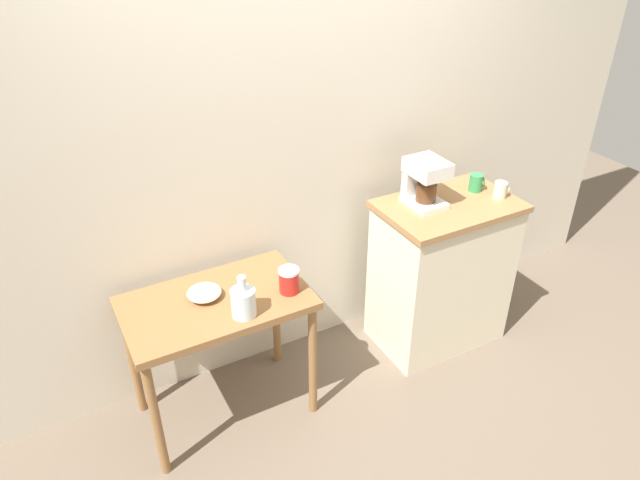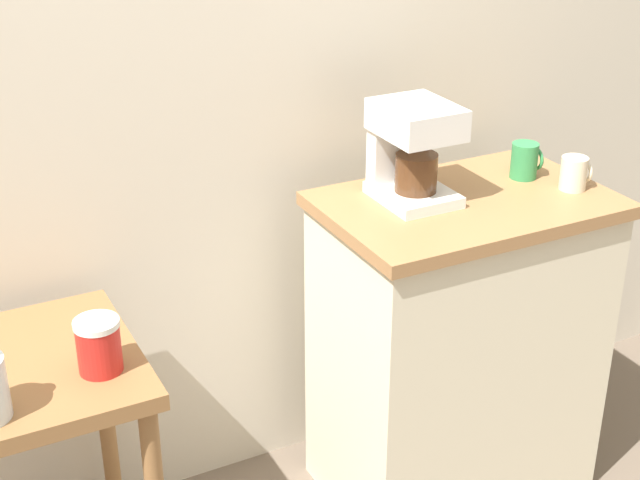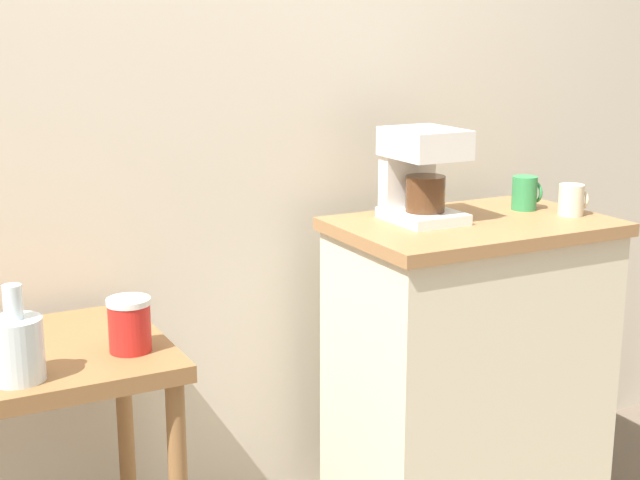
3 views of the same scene
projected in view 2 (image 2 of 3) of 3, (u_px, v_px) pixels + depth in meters
The scene contains 6 objects.
back_wall at pixel (181, 12), 2.32m from camera, with size 4.40×0.10×2.80m, color beige.
kitchen_counter at pixel (456, 348), 2.65m from camera, with size 0.76×0.50×0.93m.
canister_enamel at pixel (99, 345), 2.03m from camera, with size 0.10×0.10×0.13m.
coffee_maker at pixel (411, 147), 2.40m from camera, with size 0.18×0.22×0.26m.
mug_tall_green at pixel (525, 160), 2.56m from camera, with size 0.08×0.07×0.10m.
mug_small_cream at pixel (574, 173), 2.49m from camera, with size 0.08×0.07×0.09m.
Camera 2 is at (-0.66, -1.88, 1.88)m, focal length 52.22 mm.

